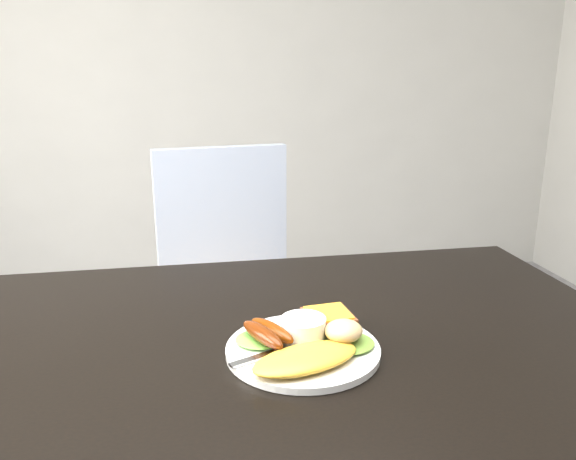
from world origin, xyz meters
TOP-DOWN VIEW (x-y plane):
  - room_back_panel at (0.00, 2.25)m, footprint 4.00×0.04m
  - dining_table at (0.00, 0.00)m, footprint 1.20×0.80m
  - dining_chair at (-0.00, 0.75)m, footprint 0.46×0.46m
  - person at (0.02, 0.77)m, footprint 0.65×0.47m
  - plate at (0.05, -0.02)m, footprint 0.22×0.22m
  - lettuce_left at (-0.01, 0.00)m, footprint 0.09×0.09m
  - lettuce_right at (0.11, -0.03)m, footprint 0.09×0.08m
  - omelette at (0.04, -0.08)m, footprint 0.17×0.12m
  - sausage_a at (-0.01, -0.02)m, footprint 0.06×0.10m
  - sausage_b at (0.01, -0.01)m, footprint 0.07×0.09m
  - ramekin at (0.05, -0.01)m, footprint 0.08×0.08m
  - toast_a at (0.08, 0.03)m, footprint 0.07×0.07m
  - toast_b at (0.10, 0.02)m, footprint 0.08×0.08m
  - potato_salad at (0.11, -0.03)m, footprint 0.07×0.07m
  - fork at (0.01, -0.04)m, footprint 0.14×0.07m

SIDE VIEW (x-z plane):
  - dining_chair at x=0.00m, z-range 0.43..0.47m
  - dining_table at x=0.00m, z-range 0.71..0.75m
  - plate at x=0.05m, z-range 0.75..0.76m
  - fork at x=0.01m, z-range 0.76..0.77m
  - lettuce_right at x=0.11m, z-range 0.76..0.77m
  - lettuce_left at x=-0.01m, z-range 0.76..0.77m
  - toast_a at x=0.08m, z-range 0.76..0.77m
  - omelette at x=0.04m, z-range 0.76..0.78m
  - ramekin at x=0.05m, z-range 0.76..0.80m
  - toast_b at x=0.10m, z-range 0.78..0.79m
  - sausage_a at x=-0.01m, z-range 0.77..0.79m
  - sausage_b at x=0.01m, z-range 0.77..0.79m
  - potato_salad at x=0.11m, z-range 0.77..0.80m
  - person at x=0.02m, z-range 0.00..1.68m
  - room_back_panel at x=0.00m, z-range 0.00..2.70m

